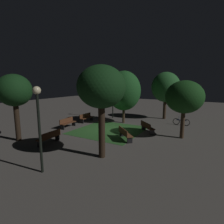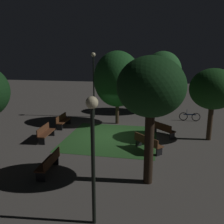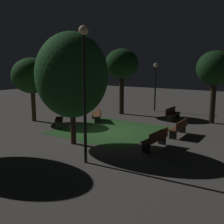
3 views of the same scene
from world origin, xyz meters
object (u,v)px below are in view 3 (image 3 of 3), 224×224
bench_near_trees (97,114)px  tree_tall_center (215,69)px  bench_corner (156,139)px  tree_near_wall (122,65)px  lamp_post_plaza_east (155,78)px  bench_back_row (179,127)px  bench_front_right (172,113)px  tree_left_canopy (72,75)px  tree_lawn_side (32,76)px  bench_front_left (60,119)px  lamp_post_plaza_west (84,74)px

bench_near_trees → tree_tall_center: bearing=-59.5°
bench_corner → tree_near_wall: 9.90m
bench_corner → bench_near_trees: 7.07m
tree_tall_center → lamp_post_plaza_east: bearing=67.3°
bench_back_row → lamp_post_plaza_east: (6.76, 4.87, 2.30)m
bench_front_right → tree_left_canopy: bearing=169.0°
tree_near_wall → bench_near_trees: bearing=-176.9°
bench_corner → bench_near_trees: (3.38, 6.21, 0.00)m
tree_near_wall → tree_lawn_side: bearing=149.9°
bench_front_left → tree_lawn_side: bearing=86.3°
tree_left_canopy → lamp_post_plaza_east: (11.18, 1.19, -0.56)m
tree_tall_center → tree_lawn_side: bearing=122.2°
tree_near_wall → bench_front_left: bearing=174.3°
tree_tall_center → bench_back_row: bearing=173.9°
bench_back_row → tree_lawn_side: bearing=101.3°
bench_front_right → bench_corner: bearing=-162.9°
tree_tall_center → lamp_post_plaza_east: (2.24, 5.35, -0.81)m
bench_near_trees → tree_near_wall: 4.79m
tree_lawn_side → tree_left_canopy: size_ratio=0.81×
tree_lawn_side → lamp_post_plaza_west: bearing=-116.2°
bench_back_row → bench_corner: bearing=-180.0°
bench_near_trees → tree_tall_center: tree_tall_center is taller
tree_near_wall → lamp_post_plaza_east: (2.83, -1.52, -1.11)m
bench_near_trees → lamp_post_plaza_east: (6.19, -1.34, 2.30)m
bench_corner → lamp_post_plaza_east: size_ratio=0.45×
tree_near_wall → bench_back_row: bearing=-121.6°
bench_back_row → bench_near_trees: (0.57, 6.21, 0.00)m
tree_lawn_side → tree_near_wall: (5.89, -3.42, 0.78)m
bench_corner → bench_front_left: same height
tree_tall_center → tree_left_canopy: 9.87m
tree_tall_center → lamp_post_plaza_west: (-10.58, 1.94, -0.09)m
tree_tall_center → lamp_post_plaza_east: tree_tall_center is taller
bench_near_trees → tree_lawn_side: 5.13m
bench_near_trees → lamp_post_plaza_west: lamp_post_plaza_west is taller
bench_near_trees → tree_near_wall: tree_near_wall is taller
bench_back_row → bench_front_left: same height
bench_back_row → lamp_post_plaza_west: lamp_post_plaza_west is taller
bench_corner → tree_near_wall: bearing=43.5°
bench_corner → bench_front_right: size_ratio=0.99×
bench_back_row → bench_front_left: 7.32m
bench_front_left → lamp_post_plaza_west: bearing=-125.3°
bench_front_right → tree_left_canopy: size_ratio=0.34×
bench_front_left → tree_near_wall: bearing=-5.7°
bench_front_right → tree_tall_center: tree_tall_center is taller
bench_back_row → bench_front_right: (3.90, 2.07, 0.00)m
bench_front_left → bench_corner: bearing=-95.5°
bench_front_left → lamp_post_plaza_west: 7.42m
bench_near_trees → tree_near_wall: bearing=3.1°
bench_front_left → bench_back_row: bearing=-73.0°
tree_lawn_side → tree_near_wall: 6.85m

